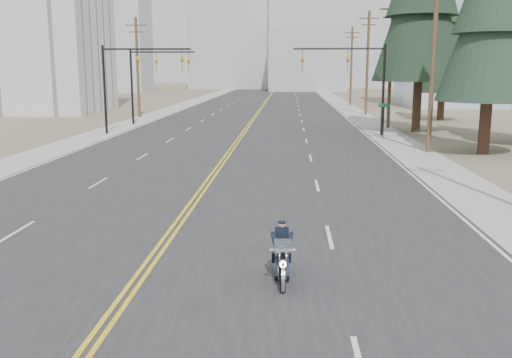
{
  "coord_description": "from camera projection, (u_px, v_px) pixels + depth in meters",
  "views": [
    {
      "loc": [
        3.7,
        -13.17,
        5.17
      ],
      "look_at": [
        2.64,
        5.23,
        1.6
      ],
      "focal_mm": 40.0,
      "sensor_mm": 36.0,
      "label": 1
    }
  ],
  "objects": [
    {
      "name": "utility_pole_b",
      "position": [
        434.0,
        55.0,
        34.8
      ],
      "size": [
        2.2,
        0.3,
        11.5
      ],
      "color": "brown",
      "rests_on": "ground"
    },
    {
      "name": "conifer_far",
      "position": [
        445.0,
        39.0,
        56.56
      ],
      "size": [
        5.29,
        5.29,
        14.18
      ],
      "rotation": [
        0.0,
        0.0,
        -0.1
      ],
      "color": "#382619",
      "rests_on": "ground"
    },
    {
      "name": "utility_pole_e",
      "position": [
        351.0,
        65.0,
        80.92
      ],
      "size": [
        2.2,
        0.3,
        11.0
      ],
      "color": "brown",
      "rests_on": "ground"
    },
    {
      "name": "traffic_mast_left",
      "position": [
        129.0,
        72.0,
        45.03
      ],
      "size": [
        7.1,
        0.26,
        7.0
      ],
      "color": "black",
      "rests_on": "ground"
    },
    {
      "name": "sidewalk_left",
      "position": [
        185.0,
        105.0,
        83.35
      ],
      "size": [
        3.0,
        200.0,
        0.01
      ],
      "primitive_type": "cube",
      "color": "#A5A5A0",
      "rests_on": "ground"
    },
    {
      "name": "haze_bldg_e",
      "position": [
        366.0,
        66.0,
        158.58
      ],
      "size": [
        14.0,
        14.0,
        12.0
      ],
      "primitive_type": "cube",
      "color": "#B7BCC6",
      "rests_on": "ground"
    },
    {
      "name": "traffic_mast_right",
      "position": [
        358.0,
        72.0,
        44.02
      ],
      "size": [
        7.1,
        0.26,
        7.0
      ],
      "color": "black",
      "rests_on": "ground"
    },
    {
      "name": "haze_bldg_d",
      "position": [
        230.0,
        39.0,
        149.53
      ],
      "size": [
        20.0,
        15.0,
        26.0
      ],
      "primitive_type": "cube",
      "color": "#ADB2B7",
      "rests_on": "ground"
    },
    {
      "name": "utility_pole_d",
      "position": [
        367.0,
        62.0,
        64.21
      ],
      "size": [
        2.2,
        0.3,
        11.5
      ],
      "color": "brown",
      "rests_on": "ground"
    },
    {
      "name": "traffic_mast_far",
      "position": [
        149.0,
        72.0,
        52.9
      ],
      "size": [
        6.1,
        0.26,
        7.0
      ],
      "color": "black",
      "rests_on": "ground"
    },
    {
      "name": "road",
      "position": [
        263.0,
        105.0,
        82.71
      ],
      "size": [
        20.0,
        200.0,
        0.01
      ],
      "primitive_type": "cube",
      "color": "#303033",
      "rests_on": "ground"
    },
    {
      "name": "glass_building",
      "position": [
        494.0,
        33.0,
        79.01
      ],
      "size": [
        24.0,
        16.0,
        20.0
      ],
      "primitive_type": "cube",
      "color": "#9EB5CC",
      "rests_on": "ground"
    },
    {
      "name": "street_sign",
      "position": [
        384.0,
        115.0,
        42.55
      ],
      "size": [
        0.9,
        0.06,
        2.62
      ],
      "color": "black",
      "rests_on": "ground"
    },
    {
      "name": "haze_bldg_b",
      "position": [
        308.0,
        61.0,
        134.84
      ],
      "size": [
        18.0,
        14.0,
        14.0
      ],
      "primitive_type": "cube",
      "color": "#ADB2B7",
      "rests_on": "ground"
    },
    {
      "name": "utility_pole_c",
      "position": [
        391.0,
        62.0,
        49.55
      ],
      "size": [
        2.2,
        0.3,
        11.0
      ],
      "color": "brown",
      "rests_on": "ground"
    },
    {
      "name": "haze_bldg_f",
      "position": [
        75.0,
        57.0,
        142.81
      ],
      "size": [
        12.0,
        12.0,
        16.0
      ],
      "primitive_type": "cube",
      "color": "#ADB2B7",
      "rests_on": "ground"
    },
    {
      "name": "utility_pole_left",
      "position": [
        138.0,
        66.0,
        60.81
      ],
      "size": [
        2.2,
        0.3,
        10.5
      ],
      "color": "brown",
      "rests_on": "ground"
    },
    {
      "name": "haze_bldg_a",
      "position": [
        116.0,
        42.0,
        126.7
      ],
      "size": [
        14.0,
        12.0,
        22.0
      ],
      "primitive_type": "cube",
      "color": "#B7BCC6",
      "rests_on": "ground"
    },
    {
      "name": "motorcyclist",
      "position": [
        282.0,
        252.0,
        13.98
      ],
      "size": [
        0.9,
        1.94,
        1.49
      ],
      "primitive_type": null,
      "rotation": [
        0.0,
        0.0,
        3.19
      ],
      "color": "black",
      "rests_on": "ground"
    },
    {
      "name": "sidewalk_right",
      "position": [
        343.0,
        105.0,
        82.06
      ],
      "size": [
        3.0,
        200.0,
        0.01
      ],
      "primitive_type": "cube",
      "color": "#A5A5A0",
      "rests_on": "ground"
    },
    {
      "name": "haze_bldg_c",
      "position": [
        465.0,
        50.0,
        117.95
      ],
      "size": [
        16.0,
        12.0,
        18.0
      ],
      "primitive_type": "cube",
      "color": "#B7BCC6",
      "rests_on": "ground"
    },
    {
      "name": "ground_plane",
      "position": [
        138.0,
        281.0,
        14.1
      ],
      "size": [
        400.0,
        400.0,
        0.0
      ],
      "primitive_type": "plane",
      "color": "#776D56",
      "rests_on": "ground"
    }
  ]
}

